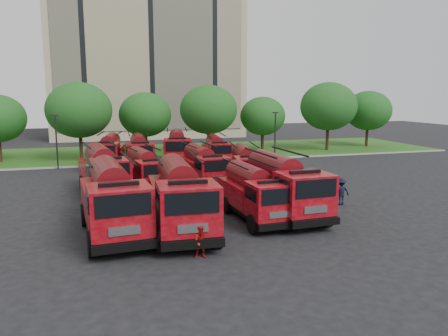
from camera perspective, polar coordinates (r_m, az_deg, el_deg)
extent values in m
plane|color=black|center=(27.73, -2.56, -5.07)|extent=(140.00, 140.00, 0.00)
cube|color=#134412|center=(52.90, -9.25, 2.00)|extent=(70.00, 16.00, 0.12)
cube|color=gray|center=(44.96, -7.98, 0.68)|extent=(70.00, 0.30, 0.14)
cube|color=tan|center=(74.71, -10.10, 13.77)|extent=(30.00, 14.00, 25.00)
cube|color=black|center=(67.68, -9.43, 14.22)|extent=(28.00, 0.15, 22.00)
cylinder|color=#382314|center=(50.35, -27.23, 1.95)|extent=(0.36, 0.36, 2.38)
cylinder|color=#382314|center=(47.92, -18.16, 2.45)|extent=(0.36, 0.36, 2.80)
ellipsoid|color=#134215|center=(47.62, -18.42, 7.18)|extent=(6.72, 6.72, 5.71)
cylinder|color=#382314|center=(50.68, -10.13, 2.96)|extent=(0.36, 0.36, 2.45)
ellipsoid|color=#134215|center=(50.39, -10.25, 6.88)|extent=(5.88, 5.88, 5.00)
cylinder|color=#382314|center=(50.41, -2.01, 3.23)|extent=(0.36, 0.36, 2.73)
ellipsoid|color=#134215|center=(50.12, -2.03, 7.62)|extent=(6.55, 6.55, 5.57)
cylinder|color=#382314|center=(53.51, 5.03, 3.34)|extent=(0.36, 0.36, 2.27)
ellipsoid|color=#134215|center=(53.25, 5.08, 6.78)|extent=(5.46, 5.46, 4.64)
cylinder|color=#382314|center=(55.56, 13.33, 3.66)|extent=(0.36, 0.36, 2.87)
ellipsoid|color=#134215|center=(55.29, 13.49, 7.84)|extent=(6.89, 6.89, 5.85)
cylinder|color=#382314|center=(60.96, 18.14, 3.79)|extent=(0.36, 0.36, 2.52)
ellipsoid|color=#134215|center=(60.72, 18.32, 7.13)|extent=(6.05, 6.05, 5.14)
cylinder|color=black|center=(43.65, -21.03, 3.07)|extent=(0.14, 0.14, 5.00)
cube|color=black|center=(43.46, -21.24, 6.41)|extent=(0.60, 0.25, 0.12)
cylinder|color=black|center=(47.19, 6.69, 4.11)|extent=(0.14, 0.14, 5.00)
cube|color=black|center=(47.01, 6.75, 7.21)|extent=(0.60, 0.25, 0.12)
cube|color=black|center=(22.95, -14.22, -6.67)|extent=(3.18, 7.96, 0.33)
cube|color=black|center=(19.24, -12.78, -10.01)|extent=(2.79, 0.50, 0.39)
cube|color=maroon|center=(20.07, -13.45, -5.30)|extent=(2.91, 2.66, 2.17)
cube|color=black|center=(18.75, -13.00, -4.77)|extent=(2.33, 0.25, 0.94)
cube|color=maroon|center=(23.90, -14.66, -3.83)|extent=(3.13, 5.31, 1.44)
cylinder|color=#530A0F|center=(23.66, -14.78, -1.05)|extent=(2.04, 4.79, 1.67)
cylinder|color=black|center=(20.14, -16.86, -9.46)|extent=(0.49, 1.25, 1.22)
cylinder|color=black|center=(20.44, -9.62, -8.88)|extent=(0.49, 1.25, 1.22)
cylinder|color=black|center=(24.81, -17.71, -5.86)|extent=(0.49, 1.25, 1.22)
cylinder|color=black|center=(25.05, -11.84, -5.45)|extent=(0.49, 1.25, 1.22)
cube|color=black|center=(22.83, -5.69, -6.49)|extent=(2.94, 7.91, 0.33)
cube|color=black|center=(19.13, -4.04, -9.89)|extent=(2.79, 0.41, 0.39)
cube|color=maroon|center=(19.95, -4.70, -5.14)|extent=(2.84, 2.58, 2.17)
cube|color=black|center=(18.63, -4.13, -4.61)|extent=(2.34, 0.17, 0.95)
cube|color=maroon|center=(23.78, -6.13, -3.62)|extent=(2.97, 5.25, 1.45)
cylinder|color=#530A0F|center=(23.54, -6.18, -0.81)|extent=(1.90, 4.75, 1.67)
cylinder|color=black|center=(19.99, -8.22, -9.26)|extent=(0.45, 1.24, 1.23)
cylinder|color=black|center=(20.36, -0.94, -8.81)|extent=(0.45, 1.24, 1.23)
cylinder|color=black|center=(24.66, -9.29, -5.61)|extent=(0.45, 1.24, 1.23)
cylinder|color=black|center=(24.96, -3.39, -5.31)|extent=(0.45, 1.24, 1.23)
cube|color=black|center=(24.95, 3.95, -5.34)|extent=(2.42, 6.57, 0.28)
cube|color=black|center=(22.09, 7.27, -7.54)|extent=(2.32, 0.34, 0.32)
cube|color=maroon|center=(22.72, 6.15, -4.17)|extent=(2.36, 2.14, 1.81)
cube|color=black|center=(21.72, 7.33, -3.72)|extent=(1.94, 0.14, 0.79)
cube|color=maroon|center=(25.68, 3.09, -3.19)|extent=(2.46, 4.36, 1.20)
cylinder|color=#530A0F|center=(25.48, 3.11, -1.04)|extent=(1.57, 3.95, 1.39)
cylinder|color=black|center=(22.45, 3.81, -7.32)|extent=(0.37, 1.03, 1.02)
cylinder|color=black|center=(23.32, 8.68, -6.76)|extent=(0.37, 1.03, 1.02)
cylinder|color=black|center=(26.11, 0.36, -4.85)|extent=(0.37, 1.03, 1.02)
cylinder|color=black|center=(26.86, 4.67, -4.46)|extent=(0.37, 1.03, 1.02)
cube|color=black|center=(25.88, 7.60, -4.63)|extent=(2.77, 7.63, 0.32)
cube|color=black|center=(22.65, 11.87, -6.99)|extent=(2.70, 0.37, 0.38)
cube|color=maroon|center=(23.37, 10.45, -3.22)|extent=(2.73, 2.47, 2.10)
cube|color=black|center=(22.24, 11.98, -2.65)|extent=(2.26, 0.14, 0.92)
cube|color=maroon|center=(26.72, 6.53, -2.25)|extent=(2.83, 5.05, 1.40)
cylinder|color=#530A0F|center=(26.51, 6.58, 0.17)|extent=(1.79, 4.58, 1.62)
cylinder|color=black|center=(22.96, 7.88, -6.79)|extent=(0.42, 1.20, 1.18)
cylinder|color=black|center=(24.12, 13.19, -6.14)|extent=(0.42, 1.20, 1.18)
cylinder|color=black|center=(27.13, 3.44, -4.12)|extent=(0.42, 1.20, 1.18)
cylinder|color=black|center=(28.12, 8.14, -3.70)|extent=(0.42, 1.20, 1.18)
cube|color=black|center=(31.87, -15.44, -2.20)|extent=(3.41, 7.60, 0.31)
cube|color=black|center=(28.30, -14.25, -3.75)|extent=(2.63, 0.63, 0.37)
cube|color=maroon|center=(29.21, -14.77, -0.89)|extent=(2.86, 2.64, 2.04)
cube|color=black|center=(27.99, -14.40, -0.35)|extent=(2.18, 0.36, 0.89)
cube|color=maroon|center=(32.84, -15.82, -0.39)|extent=(3.22, 5.13, 1.36)
cylinder|color=#530A0F|center=(32.67, -15.91, 1.53)|extent=(2.17, 4.58, 1.57)
cylinder|color=black|center=(29.10, -16.93, -3.61)|extent=(0.52, 1.19, 1.15)
cylinder|color=black|center=(29.48, -12.28, -3.24)|extent=(0.52, 1.19, 1.15)
cylinder|color=black|center=(33.58, -17.97, -1.91)|extent=(0.52, 1.19, 1.15)
cylinder|color=black|center=(33.91, -13.93, -1.61)|extent=(0.52, 1.19, 1.15)
cube|color=black|center=(32.43, -10.16, -1.94)|extent=(3.13, 6.76, 0.28)
cube|color=black|center=(29.33, -8.47, -3.22)|extent=(2.33, 0.59, 0.33)
cube|color=maroon|center=(30.12, -9.11, -0.78)|extent=(2.57, 2.38, 1.81)
cube|color=black|center=(29.06, -8.56, -0.31)|extent=(1.94, 0.35, 0.79)
cube|color=maroon|center=(33.26, -10.66, -0.36)|extent=(2.92, 4.58, 1.21)
cylinder|color=#530A0F|center=(33.11, -10.72, 1.33)|extent=(1.99, 4.07, 1.39)
cylinder|color=black|center=(29.90, -10.92, -3.14)|extent=(0.48, 1.06, 1.02)
cylinder|color=black|center=(30.48, -7.02, -2.79)|extent=(0.48, 1.06, 1.02)
cylinder|color=black|center=(33.79, -12.65, -1.71)|extent=(0.48, 1.06, 1.02)
cylinder|color=black|center=(34.31, -9.17, -1.43)|extent=(0.48, 1.06, 1.02)
cube|color=black|center=(33.97, -2.73, -1.27)|extent=(2.66, 6.60, 0.28)
cube|color=black|center=(30.96, -0.82, -2.44)|extent=(2.31, 0.43, 0.32)
cube|color=maroon|center=(31.73, -1.49, -0.15)|extent=(2.42, 2.21, 1.79)
cube|color=black|center=(30.70, -0.84, 0.30)|extent=(1.93, 0.21, 0.78)
cube|color=maroon|center=(34.78, -3.27, 0.22)|extent=(2.61, 4.41, 1.20)
cylinder|color=#530A0F|center=(34.63, -3.29, 1.81)|extent=(1.71, 3.97, 1.38)
cylinder|color=black|center=(31.44, -3.18, -2.35)|extent=(0.41, 1.04, 1.01)
cylinder|color=black|center=(32.13, 0.41, -2.07)|extent=(0.41, 1.04, 1.01)
cylinder|color=black|center=(35.23, -5.22, -1.05)|extent=(0.41, 1.04, 1.01)
cylinder|color=black|center=(35.86, -1.97, -0.83)|extent=(0.41, 1.04, 1.01)
cube|color=black|center=(34.06, 2.78, -1.25)|extent=(3.16, 6.68, 0.28)
cube|color=black|center=(30.93, 3.76, -2.47)|extent=(2.30, 0.61, 0.32)
cube|color=maroon|center=(31.74, 3.45, -0.17)|extent=(2.55, 2.37, 1.79)
cube|color=black|center=(30.67, 3.79, 0.26)|extent=(1.91, 0.37, 0.78)
cube|color=maroon|center=(34.91, 2.53, 0.25)|extent=(2.92, 4.54, 1.19)
cylinder|color=#530A0F|center=(34.76, 2.54, 1.84)|extent=(2.00, 4.03, 1.38)
cylinder|color=black|center=(31.61, 1.60, -2.27)|extent=(0.49, 1.05, 1.01)
cylinder|color=black|center=(31.97, 5.35, -2.17)|extent=(0.49, 1.05, 1.01)
cylinder|color=black|center=(35.53, 0.67, -0.92)|extent=(0.49, 1.05, 1.01)
cylinder|color=black|center=(35.86, 4.02, -0.85)|extent=(0.49, 1.05, 1.01)
cube|color=black|center=(43.11, -14.71, 0.82)|extent=(3.32, 7.05, 0.29)
cube|color=black|center=(39.76, -15.39, -0.02)|extent=(2.43, 0.64, 0.34)
cube|color=maroon|center=(40.68, -15.23, 1.83)|extent=(2.69, 2.50, 1.89)
cube|color=black|center=(39.56, -15.48, 2.24)|extent=(2.01, 0.39, 0.82)
cube|color=maroon|center=(44.05, -14.57, 2.03)|extent=(3.08, 4.79, 1.26)
cylinder|color=#530A0F|center=(43.93, -14.62, 3.36)|extent=(2.11, 4.25, 1.45)
cylinder|color=black|center=(40.85, -16.74, 0.10)|extent=(0.51, 1.11, 1.07)
cylinder|color=black|center=(40.51, -13.64, 0.17)|extent=(0.51, 1.11, 1.07)
cylinder|color=black|center=(45.00, -15.81, 1.01)|extent=(0.51, 1.11, 1.07)
cylinder|color=black|center=(44.69, -12.99, 1.07)|extent=(0.51, 1.11, 1.07)
cube|color=black|center=(42.19, -10.96, 0.77)|extent=(2.51, 6.87, 0.29)
cube|color=black|center=(38.81, -10.69, -0.07)|extent=(2.43, 0.34, 0.34)
cube|color=maroon|center=(39.73, -10.83, 1.82)|extent=(2.46, 2.23, 1.89)
cube|color=black|center=(38.60, -10.77, 2.24)|extent=(2.03, 0.13, 0.82)
cube|color=maroon|center=(43.13, -11.07, 2.00)|extent=(2.56, 4.55, 1.26)
cylinder|color=#530A0F|center=(43.01, -11.11, 3.36)|extent=(1.62, 4.13, 1.45)
cylinder|color=black|center=(39.68, -12.37, 0.02)|extent=(0.38, 1.08, 1.07)
cylinder|color=black|center=(39.79, -9.16, 0.15)|extent=(0.38, 1.08, 1.07)
cylinder|color=black|center=(43.89, -12.53, 0.93)|extent=(0.38, 1.08, 1.07)
cylinder|color=black|center=(43.99, -9.63, 1.05)|extent=(0.38, 1.08, 1.07)
cube|color=black|center=(43.76, -6.11, 1.27)|extent=(3.53, 7.55, 0.31)
cube|color=black|center=(40.12, -6.03, 0.43)|extent=(2.60, 0.68, 0.36)
cube|color=maroon|center=(41.13, -6.08, 2.37)|extent=(2.88, 2.66, 2.02)
cube|color=black|center=(39.92, -6.07, 2.82)|extent=(2.16, 0.40, 0.88)
cube|color=maroon|center=(44.77, -6.15, 2.54)|extent=(3.28, 5.12, 1.35)
cylinder|color=#530A0F|center=(44.65, -6.18, 3.94)|extent=(2.24, 4.55, 1.56)
cylinder|color=black|center=(41.11, -7.71, 0.54)|extent=(0.54, 1.18, 1.14)
cylinder|color=black|center=(41.14, -4.39, 0.61)|extent=(0.54, 1.18, 1.14)
cylinder|color=black|center=(45.62, -7.64, 1.46)|extent=(0.54, 1.18, 1.14)
cylinder|color=black|center=(45.65, -4.64, 1.52)|extent=(0.54, 1.18, 1.14)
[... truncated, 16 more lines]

